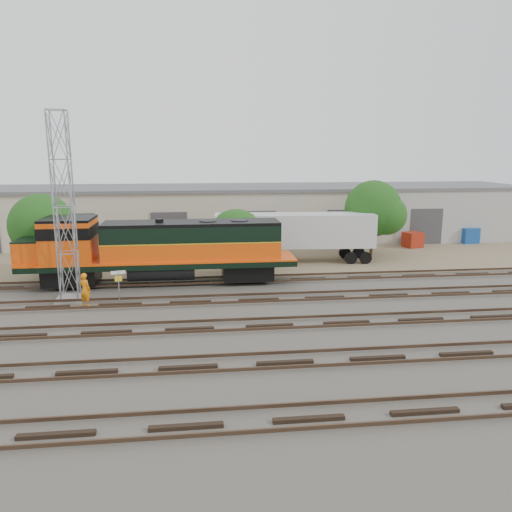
{
  "coord_description": "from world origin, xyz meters",
  "views": [
    {
      "loc": [
        -3.47,
        -26.62,
        8.7
      ],
      "look_at": [
        0.14,
        4.0,
        2.2
      ],
      "focal_mm": 35.0,
      "sensor_mm": 36.0,
      "label": 1
    }
  ],
  "objects": [
    {
      "name": "ground",
      "position": [
        0.0,
        0.0,
        0.0
      ],
      "size": [
        140.0,
        140.0,
        0.0
      ],
      "primitive_type": "plane",
      "color": "#47423A",
      "rests_on": "ground"
    },
    {
      "name": "dumpster_red",
      "position": [
        16.16,
        16.57,
        0.7
      ],
      "size": [
        1.84,
        1.77,
        1.4
      ],
      "primitive_type": "cube",
      "rotation": [
        0.0,
        0.0,
        0.29
      ],
      "color": "maroon",
      "rests_on": "ground"
    },
    {
      "name": "warehouse",
      "position": [
        0.04,
        22.98,
        2.65
      ],
      "size": [
        58.4,
        10.4,
        5.3
      ],
      "color": "#C1B5A1",
      "rests_on": "ground"
    },
    {
      "name": "tree_east",
      "position": [
        11.36,
        13.32,
        3.88
      ],
      "size": [
        4.94,
        4.71,
        6.35
      ],
      "color": "#382619",
      "rests_on": "ground"
    },
    {
      "name": "tree_west",
      "position": [
        -14.0,
        9.04,
        3.5
      ],
      "size": [
        4.7,
        4.47,
        5.85
      ],
      "color": "#382619",
      "rests_on": "ground"
    },
    {
      "name": "sign_post",
      "position": [
        -8.1,
        1.99,
        1.39
      ],
      "size": [
        0.8,
        0.24,
        1.99
      ],
      "color": "gray",
      "rests_on": "ground"
    },
    {
      "name": "worker",
      "position": [
        -9.94,
        1.71,
        0.97
      ],
      "size": [
        0.85,
        0.77,
        1.95
      ],
      "primitive_type": "imported",
      "rotation": [
        0.0,
        0.0,
        2.59
      ],
      "color": "orange",
      "rests_on": "ground"
    },
    {
      "name": "tracks",
      "position": [
        0.0,
        -3.0,
        0.08
      ],
      "size": [
        80.0,
        20.4,
        0.28
      ],
      "color": "black",
      "rests_on": "ground"
    },
    {
      "name": "locomotive",
      "position": [
        -6.26,
        6.0,
        2.45
      ],
      "size": [
        17.81,
        3.12,
        4.28
      ],
      "color": "black",
      "rests_on": "tracks"
    },
    {
      "name": "dirt_strip",
      "position": [
        0.0,
        15.0,
        0.01
      ],
      "size": [
        80.0,
        16.0,
        0.02
      ],
      "primitive_type": "cube",
      "color": "#726047",
      "rests_on": "ground"
    },
    {
      "name": "dumpster_blue",
      "position": [
        22.43,
        18.12,
        0.75
      ],
      "size": [
        1.76,
        1.67,
        1.5
      ],
      "primitive_type": "cube",
      "rotation": [
        0.0,
        0.0,
        0.11
      ],
      "color": "navy",
      "rests_on": "ground"
    },
    {
      "name": "semi_trailer",
      "position": [
        4.43,
        11.77,
        2.43
      ],
      "size": [
        12.69,
        3.28,
        3.87
      ],
      "rotation": [
        0.0,
        0.0,
        -0.06
      ],
      "color": "silver",
      "rests_on": "ground"
    },
    {
      "name": "tree_mid",
      "position": [
        -0.32,
        10.99,
        1.93
      ],
      "size": [
        4.87,
        4.64,
        4.64
      ],
      "color": "#382619",
      "rests_on": "ground"
    },
    {
      "name": "signal_tower",
      "position": [
        -11.08,
        3.05,
        5.31
      ],
      "size": [
        1.61,
        1.61,
        10.93
      ],
      "rotation": [
        0.0,
        0.0,
        0.05
      ],
      "color": "gray",
      "rests_on": "ground"
    }
  ]
}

